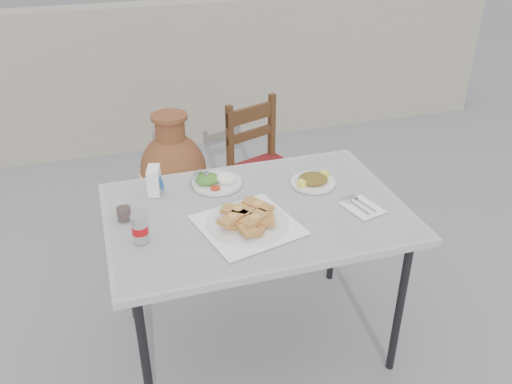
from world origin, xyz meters
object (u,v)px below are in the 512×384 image
object	(u,v)px
pide_plate	(248,218)
salad_rice_plate	(216,180)
chair	(264,169)
cafe_table	(256,219)
condiment_caddy	(201,180)
cola_glass	(123,211)
napkin_holder	(154,181)
salad_chopped_plate	(313,180)
terracotta_urn	(174,174)
soda_can	(140,228)

from	to	relation	value
pide_plate	salad_rice_plate	world-z (taller)	pide_plate
pide_plate	chair	size ratio (longest dim) A/B	0.52
pide_plate	chair	xyz separation A→B (m)	(0.42, 1.08, -0.37)
cafe_table	salad_rice_plate	bearing A→B (deg)	113.41
condiment_caddy	salad_rice_plate	bearing A→B (deg)	-20.34
condiment_caddy	chair	distance (m)	0.93
cola_glass	napkin_holder	xyz separation A→B (m)	(0.16, 0.19, 0.02)
napkin_holder	condiment_caddy	world-z (taller)	napkin_holder
salad_chopped_plate	terracotta_urn	xyz separation A→B (m)	(-0.51, 1.10, -0.45)
condiment_caddy	chair	world-z (taller)	chair
soda_can	condiment_caddy	size ratio (longest dim) A/B	1.12
cafe_table	condiment_caddy	distance (m)	0.35
soda_can	terracotta_urn	xyz separation A→B (m)	(0.33, 1.33, -0.49)
salad_chopped_plate	cafe_table	bearing A→B (deg)	-157.16
salad_chopped_plate	terracotta_urn	world-z (taller)	salad_chopped_plate
cafe_table	cola_glass	size ratio (longest dim) A/B	13.89
salad_rice_plate	napkin_holder	size ratio (longest dim) A/B	1.89
soda_can	cola_glass	distance (m)	0.19
soda_can	chair	world-z (taller)	soda_can
cafe_table	salad_chopped_plate	distance (m)	0.36
pide_plate	terracotta_urn	world-z (taller)	pide_plate
salad_rice_plate	terracotta_urn	distance (m)	1.07
salad_rice_plate	chair	world-z (taller)	chair
cafe_table	chair	xyz separation A→B (m)	(0.35, 0.97, -0.28)
napkin_holder	terracotta_urn	world-z (taller)	napkin_holder
cola_glass	salad_rice_plate	bearing A→B (deg)	22.19
salad_rice_plate	salad_chopped_plate	world-z (taller)	salad_rice_plate
napkin_holder	condiment_caddy	xyz separation A→B (m)	(0.22, 0.02, -0.04)
cafe_table	salad_chopped_plate	size ratio (longest dim) A/B	6.06
pide_plate	terracotta_urn	distance (m)	1.43
cafe_table	pide_plate	xyz separation A→B (m)	(-0.07, -0.12, 0.09)
salad_rice_plate	terracotta_urn	xyz separation A→B (m)	(-0.07, 0.97, -0.45)
cola_glass	cafe_table	bearing A→B (deg)	-8.48
salad_rice_plate	salad_chopped_plate	distance (m)	0.46
soda_can	condiment_caddy	bearing A→B (deg)	49.65
soda_can	terracotta_urn	size ratio (longest dim) A/B	0.15
soda_can	napkin_holder	xyz separation A→B (m)	(0.11, 0.37, 0.00)
pide_plate	salad_chopped_plate	world-z (taller)	pide_plate
pide_plate	cola_glass	distance (m)	0.53
salad_rice_plate	condiment_caddy	xyz separation A→B (m)	(-0.07, 0.02, 0.00)
pide_plate	salad_rice_plate	size ratio (longest dim) A/B	1.95
napkin_holder	salad_rice_plate	bearing A→B (deg)	12.57
pide_plate	cola_glass	bearing A→B (deg)	157.74
soda_can	terracotta_urn	world-z (taller)	soda_can
pide_plate	cola_glass	xyz separation A→B (m)	(-0.49, 0.20, 0.01)
cafe_table	soda_can	size ratio (longest dim) A/B	10.98
cola_glass	napkin_holder	bearing A→B (deg)	50.46
pide_plate	salad_chopped_plate	xyz separation A→B (m)	(0.40, 0.25, -0.02)
terracotta_urn	pide_plate	bearing A→B (deg)	-85.28
pide_plate	terracotta_urn	size ratio (longest dim) A/B	0.59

